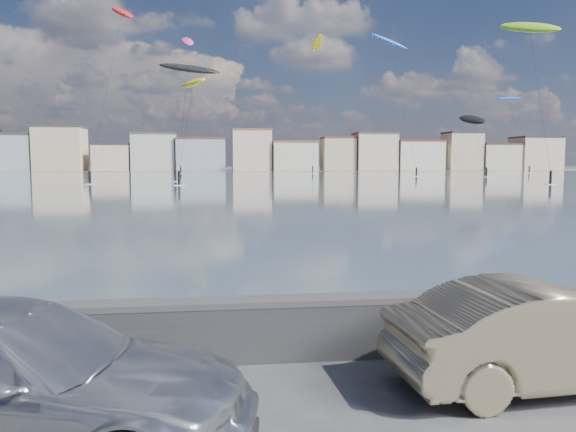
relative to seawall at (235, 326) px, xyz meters
name	(u,v)px	position (x,y,z in m)	size (l,w,h in m)	color
bay_water	(220,180)	(0.00, 88.80, -0.58)	(500.00, 177.00, 0.00)	#3B4A58
far_shore_strip	(219,170)	(0.00, 197.30, -0.57)	(500.00, 60.00, 0.00)	#4C473D
seawall	(235,326)	(0.00, 0.00, 0.00)	(400.00, 0.36, 1.08)	#28282B
far_buildings	(223,153)	(1.31, 183.30, 5.44)	(240.79, 13.26, 14.60)	silver
car_silver	(7,378)	(-2.57, -2.39, 0.23)	(2.26, 5.56, 1.61)	#B9BDC2
car_champagne	(549,335)	(4.37, -1.50, 0.16)	(1.58, 4.52, 1.49)	tan
kitesurfer_0	(529,29)	(46.58, 73.12, 22.55)	(7.36, 15.54, 25.74)	#8CD826
kitesurfer_1	(187,42)	(-8.25, 149.65, 34.79)	(4.86, 14.19, 38.14)	#E5338C
kitesurfer_2	(509,100)	(83.40, 146.97, 20.33)	(8.90, 16.02, 21.94)	blue
kitesurfer_4	(389,43)	(37.40, 114.12, 28.55)	(9.00, 11.51, 31.99)	blue
kitesurfer_5	(472,120)	(57.45, 114.83, 12.03)	(6.45, 20.65, 14.84)	black
kitesurfer_10	(193,84)	(-3.91, 77.85, 14.07)	(5.76, 16.75, 15.86)	yellow
kitesurfer_12	(317,44)	(28.60, 156.05, 36.52)	(5.92, 20.12, 39.61)	yellow
kitesurfer_16	(189,69)	(-4.93, 87.73, 17.82)	(10.92, 9.41, 20.24)	black
kitesurfer_18	(122,14)	(-15.33, 86.26, 26.03)	(6.44, 19.67, 29.17)	red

